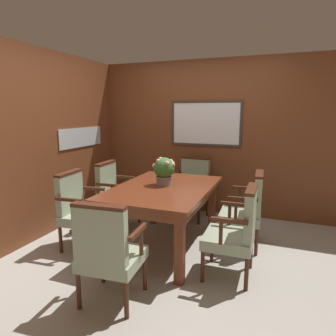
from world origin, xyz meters
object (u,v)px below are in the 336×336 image
object	(u,v)px
chair_right_near	(237,230)
chair_left_near	(79,208)
chair_head_near	(108,250)
potted_plant	(164,170)
dining_table	(164,195)
chair_left_far	(114,193)
chair_head_far	(192,186)
chair_right_far	(247,208)

from	to	relation	value
chair_right_near	chair_left_near	bearing A→B (deg)	-91.10
chair_head_near	potted_plant	world-z (taller)	potted_plant
dining_table	chair_right_near	xyz separation A→B (m)	(0.93, -0.37, -0.17)
chair_left_near	dining_table	bearing A→B (deg)	-73.82
dining_table	chair_right_near	distance (m)	1.01
chair_left_far	potted_plant	bearing A→B (deg)	-111.02
chair_right_near	dining_table	bearing A→B (deg)	-112.61
dining_table	chair_head_far	distance (m)	1.19
chair_left_near	chair_head_near	world-z (taller)	same
chair_left_far	potted_plant	distance (m)	1.05
chair_right_near	chair_left_far	size ratio (longest dim) A/B	1.00
chair_left_near	chair_right_near	world-z (taller)	same
dining_table	chair_head_near	xyz separation A→B (m)	(-0.02, -1.21, -0.17)
chair_left_near	chair_left_far	distance (m)	0.75
potted_plant	chair_head_far	bearing A→B (deg)	88.03
dining_table	chair_right_far	world-z (taller)	chair_right_far
chair_head_near	chair_right_far	bearing A→B (deg)	-125.91
chair_right_far	chair_left_near	bearing A→B (deg)	-72.11
dining_table	chair_right_far	distance (m)	1.03
chair_right_near	chair_left_far	distance (m)	2.00
chair_left_near	chair_right_far	bearing A→B (deg)	-73.39
dining_table	chair_head_near	world-z (taller)	chair_head_near
potted_plant	chair_head_near	bearing A→B (deg)	-89.84
chair_left_near	chair_right_near	bearing A→B (deg)	-94.79
dining_table	chair_right_near	size ratio (longest dim) A/B	1.71
chair_left_far	potted_plant	size ratio (longest dim) A/B	2.71
chair_left_near	chair_head_near	xyz separation A→B (m)	(0.94, -0.85, 0.00)
chair_head_near	potted_plant	bearing A→B (deg)	-94.44
chair_left_near	potted_plant	world-z (taller)	potted_plant
chair_head_near	chair_head_far	bearing A→B (deg)	-95.41
chair_right_far	potted_plant	size ratio (longest dim) A/B	2.71
potted_plant	chair_right_near	bearing A→B (deg)	-25.56
chair_left_far	chair_right_far	xyz separation A→B (m)	(1.86, -0.02, 0.00)
dining_table	chair_head_near	distance (m)	1.22
chair_left_near	chair_right_far	size ratio (longest dim) A/B	1.00
chair_head_near	chair_left_far	xyz separation A→B (m)	(-0.90, 1.60, 0.00)
chair_right_near	potted_plant	size ratio (longest dim) A/B	2.71
chair_head_far	chair_left_near	world-z (taller)	same
chair_head_far	chair_head_near	xyz separation A→B (m)	(-0.03, -2.39, 0.00)
chair_head_far	chair_left_far	bearing A→B (deg)	-134.62
chair_left_near	chair_left_far	xyz separation A→B (m)	(0.04, 0.75, 0.00)
chair_left_far	chair_right_far	size ratio (longest dim) A/B	1.00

